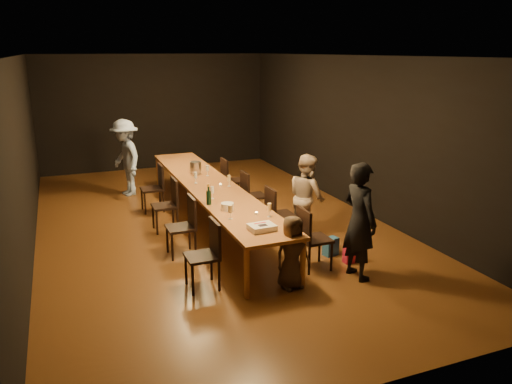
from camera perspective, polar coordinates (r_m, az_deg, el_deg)
name	(u,v)px	position (r m, az deg, el deg)	size (l,w,h in m)	color
ground	(212,224)	(9.25, -5.11, -3.68)	(10.00, 10.00, 0.00)	#442711
room_shell	(209,111)	(8.78, -5.44, 9.20)	(6.04, 10.04, 3.02)	black
table	(211,188)	(9.04, -5.21, 0.51)	(0.90, 6.00, 0.75)	#9A582C
chair_right_0	(315,238)	(7.31, 6.77, -5.28)	(0.42, 0.42, 0.93)	black
chair_right_1	(281,214)	(8.32, 2.85, -2.52)	(0.42, 0.42, 0.93)	black
chair_right_2	(254,195)	(9.37, -0.20, -0.37)	(0.42, 0.42, 0.93)	black
chair_right_3	(233,180)	(10.46, -2.62, 1.35)	(0.42, 0.42, 0.93)	black
chair_left_0	(202,256)	(6.71, -6.22, -7.24)	(0.42, 0.42, 0.93)	black
chair_left_1	(181,227)	(7.80, -8.62, -3.97)	(0.42, 0.42, 0.93)	black
chair_left_2	(165,205)	(8.91, -10.42, -1.50)	(0.42, 0.42, 0.93)	black
chair_left_3	(152,188)	(10.05, -11.81, 0.42)	(0.42, 0.42, 0.93)	black
woman_birthday	(360,221)	(7.01, 11.76, -3.27)	(0.61, 0.40, 1.66)	black
woman_tan	(307,197)	(8.40, 5.82, -0.53)	(0.71, 0.55, 1.45)	tan
man_blue	(126,158)	(11.23, -14.67, 3.81)	(1.08, 0.62, 1.67)	#849DCD
child	(292,252)	(6.70, 4.16, -6.87)	(0.49, 0.32, 1.01)	#403024
gift_bag_red	(352,253)	(7.71, 10.88, -6.90)	(0.24, 0.13, 0.29)	#C21D3F
gift_bag_blue	(331,246)	(7.91, 8.53, -6.17)	(0.23, 0.15, 0.28)	#235998
birthday_cake	(262,227)	(6.75, 0.68, -4.06)	(0.36, 0.30, 0.08)	white
plate_stack	(227,207)	(7.58, -3.29, -1.67)	(0.20, 0.20, 0.11)	white
champagne_bottle	(209,194)	(7.85, -5.43, -0.26)	(0.08, 0.08, 0.33)	black
ice_bucket	(196,168)	(9.86, -6.92, 2.78)	(0.22, 0.22, 0.24)	#B3B3B8
wineglass_0	(230,212)	(7.17, -2.95, -2.31)	(0.06, 0.06, 0.21)	beige
wineglass_1	(269,210)	(7.26, 1.54, -2.07)	(0.06, 0.06, 0.21)	beige
wineglass_2	(212,193)	(8.16, -5.03, -0.07)	(0.06, 0.06, 0.21)	silver
wineglass_3	(229,181)	(8.89, -3.10, 1.29)	(0.06, 0.06, 0.21)	beige
wineglass_4	(196,178)	(9.15, -6.92, 1.63)	(0.06, 0.06, 0.21)	silver
wineglass_5	(207,171)	(9.66, -5.58, 2.44)	(0.06, 0.06, 0.21)	silver
tealight_near	(256,213)	(7.39, 0.04, -2.46)	(0.05, 0.05, 0.03)	#B2B7B2
tealight_mid	(220,185)	(8.96, -4.09, 0.81)	(0.05, 0.05, 0.03)	#B2B7B2
tealight_far	(196,166)	(10.51, -6.87, 3.01)	(0.05, 0.05, 0.03)	#B2B7B2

